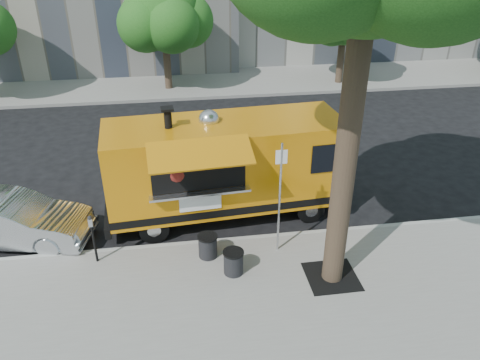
% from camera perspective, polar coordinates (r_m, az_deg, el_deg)
% --- Properties ---
extents(ground, '(120.00, 120.00, 0.00)m').
position_cam_1_polar(ground, '(13.41, -3.43, -5.57)').
color(ground, black).
rests_on(ground, ground).
extents(sidewalk, '(60.00, 6.00, 0.15)m').
position_cam_1_polar(sidewalk, '(10.30, -1.20, -17.69)').
color(sidewalk, gray).
rests_on(sidewalk, ground).
extents(curb, '(60.00, 0.14, 0.16)m').
position_cam_1_polar(curb, '(12.60, -3.03, -7.64)').
color(curb, '#999993').
rests_on(curb, ground).
extents(far_sidewalk, '(60.00, 5.00, 0.15)m').
position_cam_1_polar(far_sidewalk, '(25.68, -6.39, 11.57)').
color(far_sidewalk, gray).
rests_on(far_sidewalk, ground).
extents(tree_well, '(1.20, 1.20, 0.02)m').
position_cam_1_polar(tree_well, '(11.60, 11.10, -11.47)').
color(tree_well, black).
rests_on(tree_well, sidewalk).
extents(far_tree_b, '(3.60, 3.60, 5.50)m').
position_cam_1_polar(far_tree_b, '(24.05, -9.32, 19.43)').
color(far_tree_b, '#33261C').
rests_on(far_tree_b, far_sidewalk).
extents(far_tree_c, '(3.24, 3.24, 5.21)m').
position_cam_1_polar(far_tree_c, '(25.37, 12.72, 19.33)').
color(far_tree_c, '#33261C').
rests_on(far_tree_c, far_sidewalk).
extents(sign_post, '(0.28, 0.06, 3.00)m').
position_cam_1_polar(sign_post, '(11.34, 4.88, -1.53)').
color(sign_post, silver).
rests_on(sign_post, sidewalk).
extents(parking_meter, '(0.11, 0.11, 1.33)m').
position_cam_1_polar(parking_meter, '(11.91, -17.53, -6.23)').
color(parking_meter, black).
rests_on(parking_meter, sidewalk).
extents(food_truck, '(7.01, 3.55, 3.39)m').
position_cam_1_polar(food_truck, '(13.12, -1.88, 1.74)').
color(food_truck, orange).
rests_on(food_truck, ground).
extents(sedan, '(4.31, 2.29, 1.35)m').
position_cam_1_polar(sedan, '(13.77, -26.01, -4.44)').
color(sedan, '#B2B4B9').
rests_on(sedan, ground).
extents(trash_bin_left, '(0.51, 0.51, 0.61)m').
position_cam_1_polar(trash_bin_left, '(11.85, -3.95, -7.95)').
color(trash_bin_left, black).
rests_on(trash_bin_left, sidewalk).
extents(trash_bin_right, '(0.51, 0.51, 0.61)m').
position_cam_1_polar(trash_bin_right, '(11.31, -0.81, -9.90)').
color(trash_bin_right, black).
rests_on(trash_bin_right, sidewalk).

